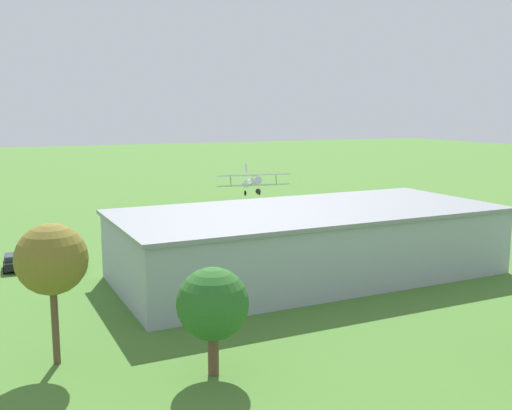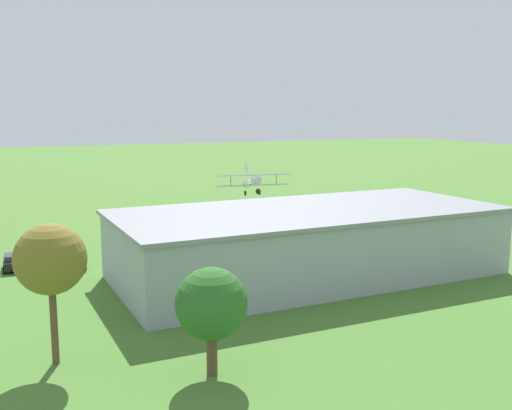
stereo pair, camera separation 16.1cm
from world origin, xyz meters
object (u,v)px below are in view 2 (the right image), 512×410
Objects in this scene: hangar at (308,242)px; car_black at (13,262)px; tree_by_windsock at (211,304)px; tree_behind_hangar_right at (50,260)px; biplane at (252,182)px; person_watching_takeoff at (327,224)px; person_walking_on_apron at (109,246)px; car_green at (73,259)px.

hangar is 9.31× the size of car_black.
tree_behind_hangar_right reaches higher than tree_by_windsock.
biplane is 6.00× the size of person_watching_takeoff.
person_walking_on_apron is (-10.11, -3.35, -0.04)m from car_black.
tree_behind_hangar_right is at bearing 94.04° from car_black.
car_black is (5.64, -1.69, -0.04)m from car_green.
car_black is at bearing -16.64° from car_green.
tree_behind_hangar_right is (24.50, 11.55, 3.48)m from hangar.
tree_behind_hangar_right reaches higher than car_green.
person_walking_on_apron is at bearing -89.61° from tree_by_windsock.
person_watching_takeoff is at bearing -178.02° from person_walking_on_apron.
person_walking_on_apron is (-4.47, -5.04, -0.08)m from car_green.
biplane is at bearing -130.32° from tree_behind_hangar_right.
person_watching_takeoff is 1.03× the size of person_walking_on_apron.
biplane is (-3.22, -21.13, 3.39)m from hangar.
hangar is at bearing 133.42° from person_walking_on_apron.
biplane is 2.40× the size of car_black.
tree_by_windsock is at bearing 50.68° from person_watching_takeoff.
biplane is 1.07× the size of tree_behind_hangar_right.
biplane is at bearing -159.21° from car_green.
car_black is 32.70m from tree_by_windsock.
person_watching_takeoff is at bearing -141.56° from tree_behind_hangar_right.
car_green is (23.87, 9.06, -5.82)m from biplane.
biplane is 30.98m from car_black.
car_black is (26.29, -13.75, -2.47)m from hangar.
person_walking_on_apron is 0.24× the size of tree_by_windsock.
tree_by_windsock reaches higher than person_walking_on_apron.
car_black and person_walking_on_apron have the same top height.
biplane is at bearing -165.96° from car_black.
tree_by_windsock is (-4.70, 29.12, 3.58)m from car_green.
car_green reaches higher than person_watching_takeoff.
tree_by_windsock reaches higher than car_green.
tree_by_windsock is at bearing 90.39° from person_walking_on_apron.
tree_behind_hangar_right is at bearing 80.73° from car_green.
tree_behind_hangar_right is (8.32, 28.65, 5.99)m from person_walking_on_apron.
tree_behind_hangar_right is at bearing 25.23° from hangar.
tree_behind_hangar_right reaches higher than person_watching_takeoff.
hangar is at bearing 149.71° from car_green.
biplane reaches higher than hangar.
biplane is 1.45× the size of tree_by_windsock.
tree_behind_hangar_right is (3.85, 23.61, 5.91)m from car_green.
person_walking_on_apron is (16.18, -17.10, -2.51)m from hangar.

